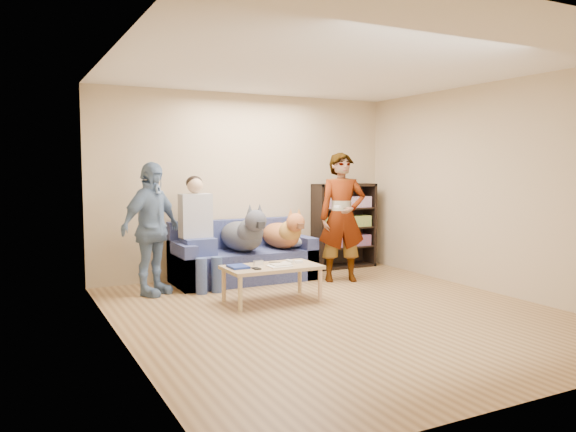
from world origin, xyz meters
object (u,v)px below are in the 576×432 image
person_seated (198,228)px  bookshelf (344,224)px  person_standing_left (151,229)px  sofa (242,260)px  person_standing_right (342,217)px  coffee_table (272,270)px  notebook_blue (238,267)px  dog_tan (283,233)px  camera_silver (258,263)px  dog_gray (244,234)px

person_seated → bookshelf: (2.47, 0.36, -0.09)m
person_standing_left → sofa: size_ratio=0.85×
person_standing_right → coffee_table: (-1.36, -0.63, -0.50)m
person_standing_right → notebook_blue: 1.91m
person_standing_right → dog_tan: size_ratio=1.51×
coffee_table → person_standing_right: bearing=24.9°
person_seated → coffee_table: 1.33m
person_standing_left → bookshelf: size_ratio=1.25×
person_standing_left → person_seated: bearing=-18.8°
person_standing_right → sofa: 1.49m
notebook_blue → bookshelf: bookshelf is taller
sofa → bookshelf: bookshelf is taller
person_standing_left → bookshelf: 3.17m
person_standing_right → coffee_table: size_ratio=1.59×
person_standing_left → camera_silver: (1.04, -0.86, -0.37)m
person_standing_right → notebook_blue: person_standing_right is taller
notebook_blue → dog_gray: dog_gray is taller
person_standing_left → dog_tan: person_standing_left is taller
sofa → dog_tan: bearing=-15.1°
person_standing_left → notebook_blue: person_standing_left is taller
notebook_blue → dog_tan: dog_tan is taller
person_seated → bookshelf: bearing=8.3°
camera_silver → person_seated: person_seated is taller
dog_gray → person_standing_right: bearing=-21.3°
person_standing_left → notebook_blue: (0.76, -0.93, -0.38)m
sofa → bookshelf: size_ratio=1.46×
dog_gray → dog_tan: bearing=2.0°
person_seated → dog_tan: (1.23, -0.02, -0.14)m
person_standing_right → dog_tan: 0.85m
dog_gray → dog_tan: 0.60m
coffee_table → person_seated: bearing=113.6°
notebook_blue → camera_silver: 0.29m
person_standing_right → person_seated: (-1.87, 0.53, -0.10)m
bookshelf → person_standing_right: bearing=-124.0°
camera_silver → bookshelf: (2.08, 1.40, 0.23)m
sofa → dog_gray: bearing=-104.3°
person_seated → camera_silver: bearing=-69.6°
sofa → person_seated: person_seated is taller
notebook_blue → bookshelf: bearing=32.0°
dog_tan → coffee_table: size_ratio=1.06×
dog_tan → camera_silver: bearing=-129.5°
person_standing_right → bookshelf: (0.60, 0.89, -0.20)m
person_standing_left → sofa: 1.45m
person_standing_left → person_seated: 0.68m
person_standing_right → notebook_blue: bearing=-142.6°
person_standing_left → dog_gray: size_ratio=1.27×
sofa → notebook_blue: bearing=-114.3°
person_standing_right → dog_gray: person_standing_right is taller
person_standing_right → sofa: size_ratio=0.92×
bookshelf → dog_tan: bearing=-162.8°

